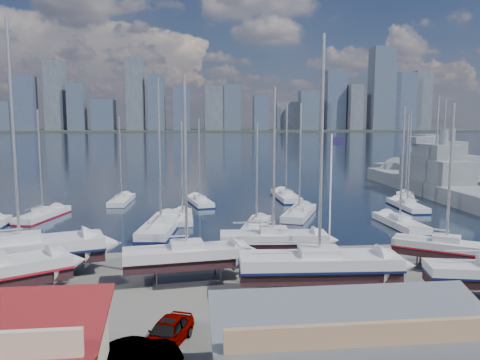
{
  "coord_description": "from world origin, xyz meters",
  "views": [
    {
      "loc": [
        -7.12,
        -43.12,
        12.02
      ],
      "look_at": [
        -1.48,
        8.0,
        5.64
      ],
      "focal_mm": 35.0,
      "sensor_mm": 36.0,
      "label": 1
    }
  ],
  "objects": [
    {
      "name": "ground",
      "position": [
        0.0,
        -10.0,
        0.0
      ],
      "size": [
        1400.0,
        1400.0,
        0.0
      ],
      "primitive_type": "plane",
      "color": "#605E59",
      "rests_on": "ground"
    },
    {
      "name": "water",
      "position": [
        0.0,
        300.0,
        -0.15
      ],
      "size": [
        1400.0,
        600.0,
        0.4
      ],
      "primitive_type": "cube",
      "color": "#1A2C3D",
      "rests_on": "ground"
    },
    {
      "name": "far_shore",
      "position": [
        0.0,
        560.0,
        1.1
      ],
      "size": [
        1400.0,
        80.0,
        2.2
      ],
      "primitive_type": "cube",
      "color": "#2D332D",
      "rests_on": "ground"
    },
    {
      "name": "skyline",
      "position": [
        -7.83,
        553.76,
        39.09
      ],
      "size": [
        639.14,
        43.8,
        107.69
      ],
      "color": "#475166",
      "rests_on": "far_shore"
    },
    {
      "name": "sailboat_cradle_0",
      "position": [
        -19.9,
        -7.05,
        2.25
      ],
      "size": [
        12.68,
        6.83,
        19.45
      ],
      "rotation": [
        0.0,
        0.0,
        0.3
      ],
      "color": "#2D2D33",
      "rests_on": "ground"
    },
    {
      "name": "sailboat_cradle_2",
      "position": [
        -7.35,
        -8.79,
        2.04
      ],
      "size": [
        9.65,
        3.84,
        15.37
      ],
      "rotation": [
        0.0,
        0.0,
        0.13
      ],
      "color": "#2D2D33",
      "rests_on": "ground"
    },
    {
      "name": "sailboat_cradle_3",
      "position": [
        1.74,
        -12.63,
        2.16
      ],
      "size": [
        11.24,
        3.77,
        17.75
      ],
      "rotation": [
        0.0,
        0.0,
        -0.06
      ],
      "color": "#2D2D33",
      "rests_on": "ground"
    },
    {
      "name": "sailboat_cradle_4",
      "position": [
        -0.0,
        -4.67,
        2.02
      ],
      "size": [
        9.23,
        3.17,
        14.89
      ],
      "rotation": [
        0.0,
        0.0,
        -0.07
      ],
      "color": "#2D2D33",
      "rests_on": "ground"
    },
    {
      "name": "sailboat_cradle_6",
      "position": [
        13.39,
        -8.55,
        1.94
      ],
      "size": [
        8.01,
        6.64,
        13.47
      ],
      "rotation": [
        0.0,
        0.0,
        -0.62
      ],
      "color": "#2D2D33",
      "rests_on": "ground"
    },
    {
      "name": "sailboat_moored_1",
      "position": [
        -25.39,
        16.78,
        0.31
      ],
      "size": [
        4.91,
        9.85,
        14.19
      ],
      "rotation": [
        0.0,
        0.0,
        1.32
      ],
      "color": "black",
      "rests_on": "water"
    },
    {
      "name": "sailboat_moored_2",
      "position": [
        -17.12,
        27.05,
        0.32
      ],
      "size": [
        3.06,
        9.04,
        13.44
      ],
      "rotation": [
        0.0,
        0.0,
        1.51
      ],
      "color": "black",
      "rests_on": "water"
    },
    {
      "name": "sailboat_moored_3",
      "position": [
        -10.25,
        8.28,
        0.31
      ],
      "size": [
        4.92,
        12.04,
        17.47
      ],
      "rotation": [
        0.0,
        0.0,
        1.43
      ],
      "color": "black",
      "rests_on": "water"
    },
    {
      "name": "sailboat_moored_4",
      "position": [
        -7.93,
        13.59,
        0.32
      ],
      "size": [
        2.46,
        8.41,
        12.65
      ],
      "rotation": [
        0.0,
        0.0,
        1.58
      ],
      "color": "black",
      "rests_on": "water"
    },
    {
      "name": "sailboat_moored_5",
      "position": [
        -5.6,
        24.89,
        0.31
      ],
      "size": [
        4.16,
        9.11,
        13.15
      ],
      "rotation": [
        0.0,
        0.0,
        1.77
      ],
      "color": "black",
      "rests_on": "water"
    },
    {
      "name": "sailboat_moored_6",
      "position": [
        0.44,
        8.2,
        0.31
      ],
      "size": [
        4.71,
        8.74,
        12.59
      ],
      "rotation": [
        0.0,
        0.0,
        1.27
      ],
      "color": "black",
      "rests_on": "water"
    },
    {
      "name": "sailboat_moored_7",
      "position": [
        6.82,
        14.27,
        0.32
      ],
      "size": [
        6.63,
        10.24,
        15.05
      ],
      "rotation": [
        0.0,
        0.0,
        1.15
      ],
      "color": "black",
      "rests_on": "water"
    },
    {
      "name": "sailboat_moored_8",
      "position": [
        7.91,
        27.68,
        0.31
      ],
      "size": [
        2.99,
        10.38,
        15.48
      ],
      "rotation": [
        0.0,
        0.0,
        1.58
      ],
      "color": "black",
      "rests_on": "water"
    },
    {
      "name": "sailboat_moored_9",
      "position": [
        17.05,
        7.47,
        0.32
      ],
      "size": [
        2.94,
        9.63,
        14.43
      ],
      "rotation": [
        0.0,
        0.0,
        1.6
      ],
      "color": "black",
      "rests_on": "water"
    },
    {
      "name": "sailboat_moored_10",
      "position": [
        23.1,
        18.11,
        0.31
      ],
      "size": [
        3.22,
        9.58,
        14.1
      ],
      "rotation": [
        0.0,
        0.0,
        1.51
      ],
      "color": "black",
      "rests_on": "water"
    },
    {
      "name": "sailboat_moored_11",
      "position": [
        25.72,
        24.15,
        0.31
      ],
      "size": [
        6.16,
        9.45,
        13.76
      ],
      "rotation": [
        0.0,
        0.0,
        1.14
      ],
      "color": "black",
      "rests_on": "water"
    },
    {
      "name": "naval_ship_east",
      "position": [
        33.66,
        30.24,
        1.66
      ],
      "size": [
        7.97,
        43.76,
        17.93
      ],
      "rotation": [
        0.0,
        0.0,
        1.55
      ],
      "color": "slate",
      "rests_on": "water"
    },
    {
      "name": "naval_ship_west",
      "position": [
        41.66,
        42.03,
        1.66
      ],
      "size": [
        10.31,
        44.37,
        17.96
      ],
      "rotation": [
        0.0,
        0.0,
        1.65
      ],
      "color": "slate",
      "rests_on": "water"
    },
    {
      "name": "car_a",
      "position": [
        -8.38,
        -18.8,
        0.74
      ],
      "size": [
        3.23,
        4.69,
        1.48
      ],
      "primitive_type": "imported",
      "rotation": [
        0.0,
        0.0,
        -0.38
      ],
      "color": "gray",
      "rests_on": "ground"
    },
    {
      "name": "car_b",
      "position": [
        -9.74,
        -21.08,
        0.7
      ],
      "size": [
        4.53,
        2.76,
        1.41
      ],
      "primitive_type": "imported",
      "rotation": [
        0.0,
        0.0,
        1.89
      ],
      "color": "gray",
      "rests_on": "ground"
    },
    {
      "name": "car_c",
      "position": [
        6.47,
        -21.76,
        0.75
      ],
      "size": [
        3.34,
        5.75,
        1.51
      ],
      "primitive_type": "imported",
      "rotation": [
        0.0,
        0.0,
        -0.16
      ],
      "color": "gray",
      "rests_on": "ground"
    },
    {
      "name": "flagpole",
      "position": [
        3.99,
        -7.86,
        6.34
      ],
      "size": [
        0.99,
        0.12,
        11.1
      ],
      "color": "white",
      "rests_on": "ground"
    }
  ]
}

